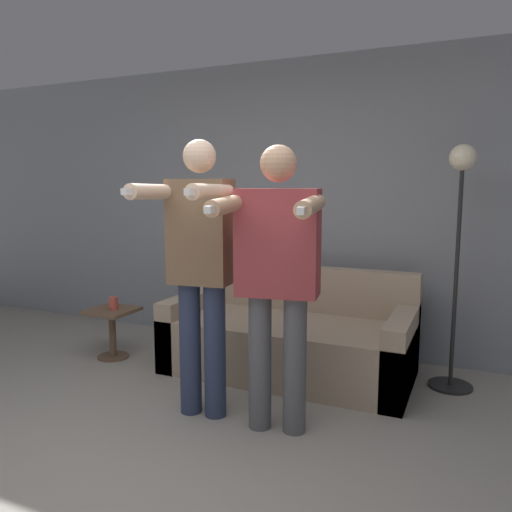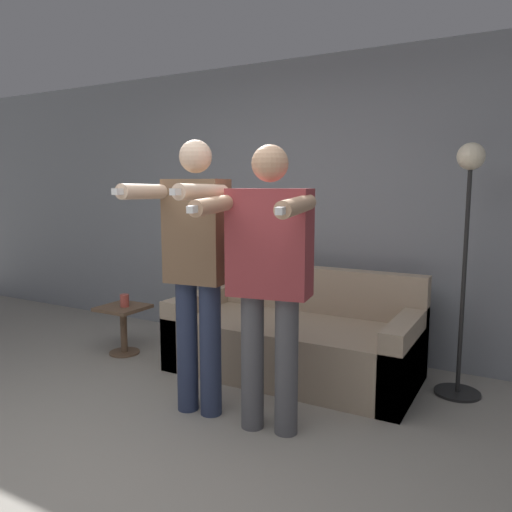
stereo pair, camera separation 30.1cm
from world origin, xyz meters
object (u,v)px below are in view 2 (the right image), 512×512
object	(u,v)px
couch	(294,340)
cup	(125,300)
person_right	(269,269)
side_table	(123,320)
cat	(263,254)
floor_lamp	(467,227)
person_left	(196,261)

from	to	relation	value
couch	cup	bearing A→B (deg)	-167.78
person_right	side_table	distance (m)	2.03
couch	cup	size ratio (longest dim) A/B	17.29
cat	side_table	xyz separation A→B (m)	(-1.06, -0.66, -0.58)
side_table	person_right	bearing A→B (deg)	-19.70
floor_lamp	cup	world-z (taller)	floor_lamp
person_right	floor_lamp	bearing A→B (deg)	41.69
cat	side_table	distance (m)	1.38
person_right	cup	bearing A→B (deg)	151.14
couch	cup	xyz separation A→B (m)	(-1.49, -0.32, 0.22)
person_right	cat	bearing A→B (deg)	110.48
person_left	person_right	distance (m)	0.52
couch	floor_lamp	size ratio (longest dim) A/B	1.08
person_right	person_left	bearing A→B (deg)	171.17
floor_lamp	couch	bearing A→B (deg)	-171.08
cup	cat	bearing A→B (deg)	33.07
cat	side_table	size ratio (longest dim) A/B	1.00
couch	side_table	distance (m)	1.56
floor_lamp	cup	bearing A→B (deg)	-169.25
person_right	side_table	world-z (taller)	person_right
cat	floor_lamp	size ratio (longest dim) A/B	0.24
couch	floor_lamp	distance (m)	1.54
side_table	floor_lamp	bearing A→B (deg)	10.50
couch	cup	world-z (taller)	couch
floor_lamp	cup	size ratio (longest dim) A/B	16.04
floor_lamp	cup	xyz separation A→B (m)	(-2.70, -0.51, -0.72)
person_left	floor_lamp	world-z (taller)	floor_lamp
side_table	couch	bearing A→B (deg)	11.73
couch	side_table	size ratio (longest dim) A/B	4.42
cat	floor_lamp	distance (m)	1.71
cat	floor_lamp	bearing A→B (deg)	-5.26
floor_lamp	side_table	world-z (taller)	floor_lamp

